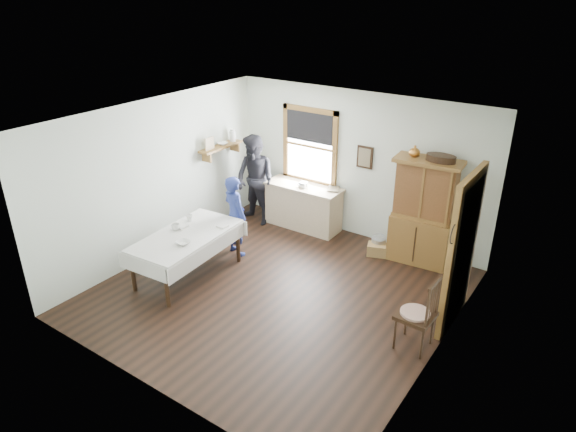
{
  "coord_description": "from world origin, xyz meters",
  "views": [
    {
      "loc": [
        3.95,
        -5.44,
        4.42
      ],
      "look_at": [
        -0.01,
        0.3,
        1.19
      ],
      "focal_mm": 32.0,
      "sensor_mm": 36.0,
      "label": 1
    }
  ],
  "objects_px": {
    "work_counter": "(303,206)",
    "figure_dark": "(255,184)",
    "china_hutch": "(423,212)",
    "dining_table": "(188,255)",
    "spindle_chair": "(416,312)",
    "woman_blue": "(235,219)",
    "wicker_basket": "(378,250)",
    "pail": "(378,245)"
  },
  "relations": [
    {
      "from": "work_counter",
      "to": "figure_dark",
      "type": "distance_m",
      "value": 1.03
    },
    {
      "from": "work_counter",
      "to": "china_hutch",
      "type": "relative_size",
      "value": 0.82
    },
    {
      "from": "china_hutch",
      "to": "dining_table",
      "type": "distance_m",
      "value": 3.91
    },
    {
      "from": "china_hutch",
      "to": "spindle_chair",
      "type": "height_order",
      "value": "china_hutch"
    },
    {
      "from": "work_counter",
      "to": "figure_dark",
      "type": "height_order",
      "value": "figure_dark"
    },
    {
      "from": "spindle_chair",
      "to": "woman_blue",
      "type": "xyz_separation_m",
      "value": [
        -3.55,
        0.65,
        0.13
      ]
    },
    {
      "from": "china_hutch",
      "to": "figure_dark",
      "type": "relative_size",
      "value": 1.12
    },
    {
      "from": "spindle_chair",
      "to": "wicker_basket",
      "type": "bearing_deg",
      "value": 128.81
    },
    {
      "from": "dining_table",
      "to": "pail",
      "type": "xyz_separation_m",
      "value": [
        2.2,
        2.47,
        -0.24
      ]
    },
    {
      "from": "work_counter",
      "to": "woman_blue",
      "type": "xyz_separation_m",
      "value": [
        -0.39,
        -1.56,
        0.24
      ]
    },
    {
      "from": "pail",
      "to": "china_hutch",
      "type": "bearing_deg",
      "value": 8.33
    },
    {
      "from": "woman_blue",
      "to": "wicker_basket",
      "type": "bearing_deg",
      "value": -129.15
    },
    {
      "from": "wicker_basket",
      "to": "figure_dark",
      "type": "height_order",
      "value": "figure_dark"
    },
    {
      "from": "work_counter",
      "to": "dining_table",
      "type": "distance_m",
      "value": 2.64
    },
    {
      "from": "spindle_chair",
      "to": "figure_dark",
      "type": "relative_size",
      "value": 0.65
    },
    {
      "from": "dining_table",
      "to": "figure_dark",
      "type": "height_order",
      "value": "figure_dark"
    },
    {
      "from": "china_hutch",
      "to": "woman_blue",
      "type": "bearing_deg",
      "value": -155.41
    },
    {
      "from": "work_counter",
      "to": "dining_table",
      "type": "height_order",
      "value": "work_counter"
    },
    {
      "from": "pail",
      "to": "work_counter",
      "type": "bearing_deg",
      "value": 176.21
    },
    {
      "from": "wicker_basket",
      "to": "woman_blue",
      "type": "relative_size",
      "value": 0.26
    },
    {
      "from": "pail",
      "to": "woman_blue",
      "type": "xyz_separation_m",
      "value": [
        -2.05,
        -1.45,
        0.53
      ]
    },
    {
      "from": "dining_table",
      "to": "china_hutch",
      "type": "bearing_deg",
      "value": 41.62
    },
    {
      "from": "china_hutch",
      "to": "dining_table",
      "type": "height_order",
      "value": "china_hutch"
    },
    {
      "from": "china_hutch",
      "to": "figure_dark",
      "type": "xyz_separation_m",
      "value": [
        -3.24,
        -0.35,
        -0.09
      ]
    },
    {
      "from": "dining_table",
      "to": "wicker_basket",
      "type": "bearing_deg",
      "value": 46.59
    },
    {
      "from": "spindle_chair",
      "to": "pail",
      "type": "distance_m",
      "value": 2.61
    },
    {
      "from": "dining_table",
      "to": "spindle_chair",
      "type": "bearing_deg",
      "value": 5.8
    },
    {
      "from": "dining_table",
      "to": "figure_dark",
      "type": "relative_size",
      "value": 1.14
    },
    {
      "from": "china_hutch",
      "to": "figure_dark",
      "type": "bearing_deg",
      "value": -178.69
    },
    {
      "from": "dining_table",
      "to": "wicker_basket",
      "type": "relative_size",
      "value": 5.34
    },
    {
      "from": "work_counter",
      "to": "woman_blue",
      "type": "height_order",
      "value": "woman_blue"
    },
    {
      "from": "pail",
      "to": "woman_blue",
      "type": "distance_m",
      "value": 2.57
    },
    {
      "from": "china_hutch",
      "to": "figure_dark",
      "type": "height_order",
      "value": "china_hutch"
    },
    {
      "from": "woman_blue",
      "to": "work_counter",
      "type": "bearing_deg",
      "value": -85.93
    },
    {
      "from": "pail",
      "to": "figure_dark",
      "type": "relative_size",
      "value": 0.17
    },
    {
      "from": "work_counter",
      "to": "spindle_chair",
      "type": "xyz_separation_m",
      "value": [
        3.16,
        -2.21,
        0.1
      ]
    },
    {
      "from": "work_counter",
      "to": "figure_dark",
      "type": "bearing_deg",
      "value": -158.47
    },
    {
      "from": "woman_blue",
      "to": "figure_dark",
      "type": "distance_m",
      "value": 1.31
    },
    {
      "from": "china_hutch",
      "to": "spindle_chair",
      "type": "bearing_deg",
      "value": -74.79
    },
    {
      "from": "spindle_chair",
      "to": "pail",
      "type": "bearing_deg",
      "value": 128.11
    },
    {
      "from": "pail",
      "to": "dining_table",
      "type": "bearing_deg",
      "value": -131.71
    },
    {
      "from": "dining_table",
      "to": "pail",
      "type": "distance_m",
      "value": 3.32
    }
  ]
}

